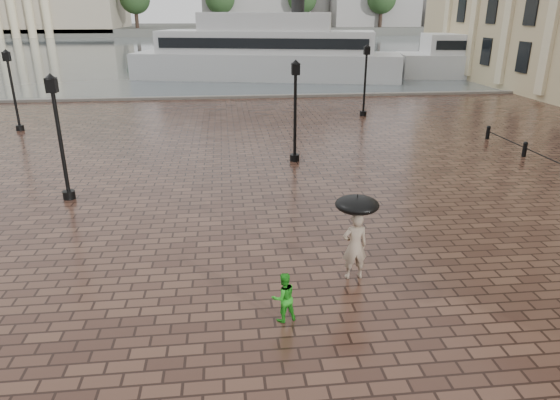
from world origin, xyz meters
name	(u,v)px	position (x,y,z in m)	size (l,w,h in m)	color
ground	(243,364)	(0.00, 0.00, 0.00)	(300.00, 300.00, 0.00)	#372019
harbour_water	(222,47)	(0.00, 92.00, 0.00)	(240.00, 240.00, 0.00)	#495459
quay_edge	(226,98)	(0.00, 32.00, 0.00)	(80.00, 0.60, 0.30)	slate
far_shore	(221,29)	(0.00, 160.00, 1.00)	(300.00, 60.00, 2.00)	#4C4C47
distant_skyline	(380,0)	(48.14, 150.00, 9.45)	(102.50, 22.00, 33.00)	gray
street_lamps	(197,100)	(-1.50, 17.50, 2.33)	(21.44, 14.44, 4.40)	black
adult_pedestrian	(355,246)	(3.01, 3.12, 0.90)	(0.66, 0.43, 1.81)	gray
child_pedestrian	(284,297)	(0.98, 1.42, 0.59)	(0.57, 0.44, 1.17)	#21961B
ferry_near	(266,52)	(4.26, 43.71, 2.61)	(27.23, 12.44, 8.68)	silver
ferry_far	(520,53)	(30.42, 42.11, 2.40)	(25.01, 9.58, 8.00)	silver
umbrella	(357,205)	(3.01, 3.12, 2.04)	(1.10, 1.10, 1.17)	black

